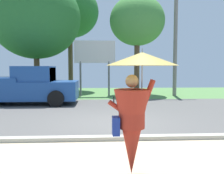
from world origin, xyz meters
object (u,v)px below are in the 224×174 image
Objects in this scene: roadside_billboard at (95,56)px; pickup_truck at (25,87)px; utility_pole at (175,37)px; tree_left_far at (137,21)px; tree_center_back at (70,12)px; tree_right_mid at (36,18)px; monk_pedestrian at (135,105)px.

pickup_truck is at bearing -135.82° from roadside_billboard.
tree_left_far is at bearing 157.27° from utility_pole.
roadside_billboard is (3.41, 3.32, 1.68)m from pickup_truck.
tree_right_mid is (-1.82, -3.32, -1.13)m from tree_center_back.
pickup_truck is 8.53m from tree_left_far.
utility_pole is 5.28m from roadside_billboard.
tree_left_far is (2.01, 12.72, 3.71)m from monk_pedestrian.
roadside_billboard is 0.43× the size of tree_center_back.
tree_center_back reaches higher than utility_pole.
pickup_truck is 9.00m from tree_center_back.
tree_center_back reaches higher than roadside_billboard.
tree_right_mid reaches higher than pickup_truck.
monk_pedestrian is at bearing -98.97° from tree_left_far.
tree_right_mid reaches higher than utility_pole.
utility_pole reaches higher than pickup_truck.
tree_right_mid reaches higher than monk_pedestrian.
utility_pole is at bearing -22.73° from tree_left_far.
tree_left_far is (2.83, 0.89, 2.35)m from roadside_billboard.
monk_pedestrian is 12.78m from utility_pole.
tree_center_back is at bearing 61.31° from tree_right_mid.
pickup_truck is 0.79× the size of tree_left_far.
tree_right_mid is at bearing 108.30° from monk_pedestrian.
monk_pedestrian is at bearing -110.19° from utility_pole.
roadside_billboard is 3.78m from tree_left_far.
tree_left_far reaches higher than pickup_truck.
monk_pedestrian is at bearing -69.66° from pickup_truck.
tree_right_mid is (-6.57, -0.34, 0.05)m from tree_left_far.
utility_pole is 8.99m from tree_right_mid.
tree_center_back is (-2.75, 15.70, 4.89)m from monk_pedestrian.
tree_right_mid is at bearing -177.07° from tree_left_far.
pickup_truck is 0.69× the size of tree_right_mid.
pickup_truck is 9.59m from utility_pole.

